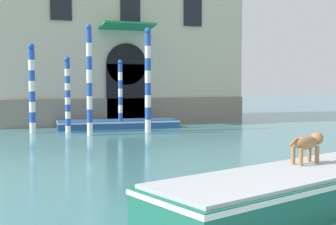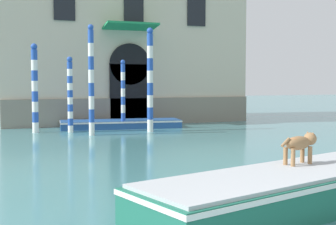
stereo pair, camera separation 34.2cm
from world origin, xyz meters
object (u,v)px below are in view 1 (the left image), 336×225
object	(u,v)px
boat_foreground	(297,189)
mooring_pole_3	(32,88)
mooring_pole_1	(148,79)
boat_moored_near_palazzo	(118,124)
mooring_pole_4	(68,94)
dog_on_deck	(308,143)
mooring_pole_2	(89,80)
mooring_pole_0	(120,94)

from	to	relation	value
boat_foreground	mooring_pole_3	world-z (taller)	mooring_pole_3
boat_foreground	mooring_pole_1	xyz separation A→B (m)	(1.62, 13.13, 1.98)
boat_moored_near_palazzo	mooring_pole_4	size ratio (longest dim) A/B	1.76
boat_foreground	mooring_pole_4	world-z (taller)	mooring_pole_4
dog_on_deck	boat_moored_near_palazzo	world-z (taller)	dog_on_deck
mooring_pole_2	boat_foreground	bearing A→B (deg)	-84.79
dog_on_deck	boat_moored_near_palazzo	size ratio (longest dim) A/B	0.15
dog_on_deck	mooring_pole_2	world-z (taller)	mooring_pole_2
mooring_pole_3	mooring_pole_4	distance (m)	1.58
mooring_pole_2	mooring_pole_3	world-z (taller)	mooring_pole_2
mooring_pole_1	mooring_pole_4	distance (m)	3.63
mooring_pole_0	mooring_pole_1	bearing A→B (deg)	-59.71
mooring_pole_3	mooring_pole_4	xyz separation A→B (m)	(1.48, -0.47, -0.29)
boat_moored_near_palazzo	mooring_pole_0	world-z (taller)	mooring_pole_0
dog_on_deck	mooring_pole_4	distance (m)	13.76
boat_foreground	mooring_pole_1	bearing A→B (deg)	66.61
boat_moored_near_palazzo	mooring_pole_1	bearing A→B (deg)	-61.68
mooring_pole_1	mooring_pole_2	world-z (taller)	mooring_pole_1
boat_foreground	mooring_pole_1	distance (m)	13.38
mooring_pole_0	mooring_pole_3	bearing A→B (deg)	-178.13
mooring_pole_1	dog_on_deck	bearing A→B (deg)	-94.65
mooring_pole_0	mooring_pole_1	distance (m)	1.87
mooring_pole_2	mooring_pole_3	size ratio (longest dim) A/B	1.18
dog_on_deck	boat_moored_near_palazzo	bearing A→B (deg)	75.85
boat_moored_near_palazzo	mooring_pole_4	distance (m)	3.24
dog_on_deck	mooring_pole_0	size ratio (longest dim) A/B	0.27
mooring_pole_0	mooring_pole_2	world-z (taller)	mooring_pole_2
mooring_pole_3	mooring_pole_2	bearing A→B (deg)	-41.27
dog_on_deck	mooring_pole_2	xyz separation A→B (m)	(-1.74, 12.11, 1.23)
mooring_pole_0	mooring_pole_1	size ratio (longest dim) A/B	0.70
mooring_pole_0	mooring_pole_4	world-z (taller)	mooring_pole_4
mooring_pole_1	mooring_pole_3	size ratio (longest dim) A/B	1.18
boat_foreground	mooring_pole_4	xyz separation A→B (m)	(-1.83, 14.02, 1.33)
mooring_pole_1	mooring_pole_2	distance (m)	2.82
boat_foreground	dog_on_deck	bearing A→B (deg)	22.95
mooring_pole_2	boat_moored_near_palazzo	bearing A→B (deg)	53.62
boat_foreground	mooring_pole_2	distance (m)	12.80
mooring_pole_0	boat_foreground	bearing A→B (deg)	-92.92
dog_on_deck	boat_moored_near_palazzo	distance (m)	14.75
boat_moored_near_palazzo	mooring_pole_2	xyz separation A→B (m)	(-1.92, -2.61, 2.14)
boat_moored_near_palazzo	mooring_pole_2	size ratio (longest dim) A/B	1.28
boat_moored_near_palazzo	mooring_pole_3	xyz separation A→B (m)	(-4.08, -0.72, 1.79)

